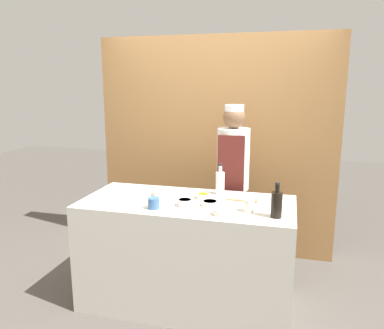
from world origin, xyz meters
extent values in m
plane|color=#4C4742|center=(0.00, 0.00, 0.00)|extent=(14.00, 14.00, 0.00)
cube|color=olive|center=(0.00, 1.21, 1.20)|extent=(2.63, 0.18, 2.40)
cube|color=beige|center=(0.00, 0.00, 0.46)|extent=(1.77, 0.80, 0.93)
cylinder|color=silver|center=(0.21, -0.08, 0.95)|extent=(0.13, 0.13, 0.04)
cylinder|color=green|center=(0.21, -0.08, 0.96)|extent=(0.11, 0.11, 0.01)
cylinder|color=silver|center=(-0.27, 0.11, 0.95)|extent=(0.13, 0.13, 0.04)
cylinder|color=silver|center=(-0.27, 0.11, 0.96)|extent=(0.11, 0.11, 0.01)
cylinder|color=silver|center=(0.11, 0.10, 0.95)|extent=(0.12, 0.12, 0.04)
cylinder|color=orange|center=(0.11, 0.10, 0.96)|extent=(0.09, 0.09, 0.01)
cylinder|color=silver|center=(0.01, -0.12, 0.95)|extent=(0.12, 0.12, 0.05)
cylinder|color=#703384|center=(0.01, -0.12, 0.97)|extent=(0.10, 0.10, 0.02)
cylinder|color=silver|center=(0.33, -0.26, 0.95)|extent=(0.12, 0.12, 0.05)
cylinder|color=yellow|center=(0.33, -0.26, 0.97)|extent=(0.10, 0.10, 0.01)
cube|color=white|center=(-0.50, -0.10, 0.94)|extent=(0.34, 0.19, 0.02)
cylinder|color=black|center=(0.73, -0.21, 1.02)|extent=(0.08, 0.08, 0.19)
cylinder|color=black|center=(0.73, -0.21, 1.15)|extent=(0.03, 0.03, 0.06)
cylinder|color=black|center=(0.73, -0.21, 1.18)|extent=(0.04, 0.04, 0.02)
cylinder|color=silver|center=(0.23, 0.27, 1.03)|extent=(0.08, 0.08, 0.20)
cylinder|color=silver|center=(0.23, 0.27, 1.16)|extent=(0.03, 0.03, 0.06)
cylinder|color=black|center=(0.23, 0.27, 1.20)|extent=(0.04, 0.04, 0.02)
cylinder|color=silver|center=(0.53, -0.13, 0.98)|extent=(0.08, 0.08, 0.10)
cylinder|color=#386093|center=(-0.20, -0.25, 0.97)|extent=(0.09, 0.09, 0.09)
cylinder|color=#B2844C|center=(0.42, 0.11, 0.94)|extent=(0.22, 0.02, 0.02)
ellipsoid|color=#B2844C|center=(0.55, 0.11, 0.94)|extent=(0.06, 0.05, 0.02)
cylinder|color=#28282D|center=(0.28, 0.68, 0.44)|extent=(0.23, 0.23, 0.87)
cylinder|color=silver|center=(0.28, 0.68, 1.17)|extent=(0.32, 0.32, 0.60)
cube|color=#561E19|center=(0.28, 0.53, 1.15)|extent=(0.25, 0.02, 0.55)
sphere|color=brown|center=(0.28, 0.68, 1.58)|extent=(0.21, 0.21, 0.21)
cylinder|color=white|center=(0.28, 0.68, 1.66)|extent=(0.18, 0.18, 0.08)
camera|label=1|loc=(0.80, -2.88, 1.88)|focal=35.00mm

